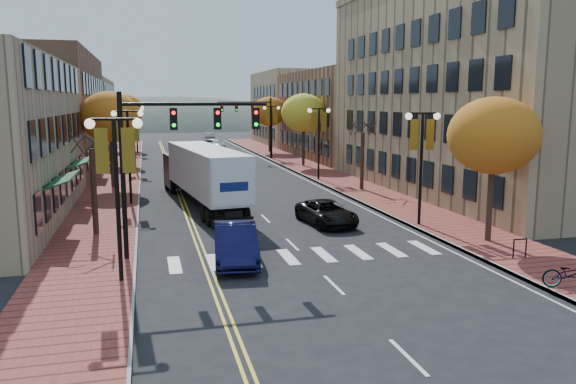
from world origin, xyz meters
TOP-DOWN VIEW (x-y plane):
  - ground at (0.00, 0.00)m, footprint 200.00×200.00m
  - sidewalk_left at (-9.00, 32.50)m, footprint 4.00×85.00m
  - sidewalk_right at (9.00, 32.50)m, footprint 4.00×85.00m
  - building_left_mid at (-17.00, 36.00)m, footprint 12.00×24.00m
  - building_left_far at (-17.00, 61.00)m, footprint 12.00×26.00m
  - building_right_near at (18.50, 16.00)m, footprint 15.00×28.00m
  - building_right_mid at (18.50, 42.00)m, footprint 15.00×24.00m
  - building_right_far at (18.50, 64.00)m, footprint 15.00×20.00m
  - tree_left_a at (-9.00, 8.00)m, footprint 0.28×0.28m
  - tree_left_b at (-9.00, 24.00)m, footprint 4.48×4.48m
  - tree_left_c at (-9.00, 40.00)m, footprint 4.16×4.16m
  - tree_left_d at (-9.00, 58.00)m, footprint 4.61×4.61m
  - tree_right_a at (9.00, 2.00)m, footprint 4.16×4.16m
  - tree_right_b at (9.00, 18.00)m, footprint 0.28×0.28m
  - tree_right_c at (9.00, 34.00)m, footprint 4.48×4.48m
  - tree_right_d at (9.00, 50.00)m, footprint 4.35×4.35m
  - lamp_left_a at (-7.50, 0.00)m, footprint 1.96×0.36m
  - lamp_left_b at (-7.50, 16.00)m, footprint 1.96×0.36m
  - lamp_left_c at (-7.50, 34.00)m, footprint 1.96×0.36m
  - lamp_left_d at (-7.50, 52.00)m, footprint 1.96×0.36m
  - lamp_right_a at (7.50, 6.00)m, footprint 1.96×0.36m
  - lamp_right_b at (7.50, 24.00)m, footprint 1.96×0.36m
  - lamp_right_c at (7.50, 42.00)m, footprint 1.96×0.36m
  - traffic_mast_near at (-5.48, 3.00)m, footprint 6.10×0.35m
  - traffic_mast_far at (5.48, 42.00)m, footprint 6.10×0.34m
  - semi_truck at (-3.07, 15.04)m, footprint 4.31×15.34m
  - navy_sedan at (-3.01, 1.79)m, footprint 2.24×5.06m
  - black_suv at (2.90, 7.74)m, footprint 2.63×4.89m
  - car_far_white at (-0.50, 55.53)m, footprint 1.66×3.90m
  - car_far_silver at (3.21, 57.41)m, footprint 1.84×4.36m
  - car_far_oncoming at (3.41, 70.70)m, footprint 1.72×4.83m
  - bicycle at (7.80, -4.74)m, footprint 2.02×1.32m

SIDE VIEW (x-z plane):
  - ground at x=0.00m, z-range 0.00..0.00m
  - sidewalk_left at x=-9.00m, z-range 0.00..0.15m
  - sidewalk_right at x=9.00m, z-range 0.00..0.15m
  - car_far_silver at x=3.21m, z-range 0.00..1.26m
  - bicycle at x=7.80m, z-range 0.15..1.15m
  - black_suv at x=2.90m, z-range 0.00..1.30m
  - car_far_white at x=-0.50m, z-range 0.00..1.32m
  - car_far_oncoming at x=3.41m, z-range 0.00..1.59m
  - navy_sedan at x=-3.01m, z-range 0.00..1.61m
  - semi_truck at x=-3.07m, z-range 0.32..4.11m
  - tree_left_a at x=-9.00m, z-range 0.15..4.35m
  - tree_right_b at x=9.00m, z-range 0.15..4.35m
  - lamp_left_a at x=-7.50m, z-range 1.27..7.32m
  - lamp_left_b at x=-7.50m, z-range 1.27..7.32m
  - lamp_left_c at x=-7.50m, z-range 1.27..7.32m
  - lamp_left_d at x=-7.50m, z-range 1.27..7.32m
  - lamp_right_a at x=7.50m, z-range 1.27..7.32m
  - lamp_right_b at x=7.50m, z-range 1.27..7.32m
  - lamp_right_c at x=7.50m, z-range 1.27..7.32m
  - building_left_far at x=-17.00m, z-range 0.00..9.50m
  - traffic_mast_near at x=-5.48m, z-range 1.42..8.42m
  - traffic_mast_far at x=5.48m, z-range 1.42..8.42m
  - building_right_mid at x=18.50m, z-range 0.00..10.00m
  - tree_left_c at x=-9.00m, z-range 1.71..8.40m
  - tree_right_a at x=9.00m, z-range 1.71..8.40m
  - tree_right_d at x=9.00m, z-range 1.79..8.79m
  - tree_left_b at x=-9.00m, z-range 1.84..9.05m
  - tree_right_c at x=9.00m, z-range 1.84..9.05m
  - building_left_mid at x=-17.00m, z-range 0.00..11.00m
  - building_right_far at x=18.50m, z-range 0.00..11.00m
  - tree_left_d at x=-9.00m, z-range 1.89..9.31m
  - building_right_near at x=18.50m, z-range 0.00..15.00m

